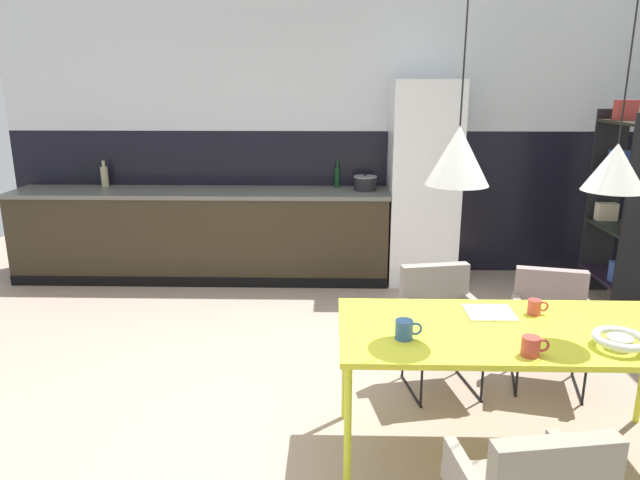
{
  "coord_description": "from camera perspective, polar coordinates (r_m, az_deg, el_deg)",
  "views": [
    {
      "loc": [
        0.06,
        -2.98,
        1.96
      ],
      "look_at": [
        -0.03,
        0.87,
        0.91
      ],
      "focal_mm": 32.53,
      "sensor_mm": 36.0,
      "label": 1
    }
  ],
  "objects": [
    {
      "name": "back_wall_splashback_dark",
      "position": [
        6.17,
        0.82,
        3.85
      ],
      "size": [
        6.62,
        0.12,
        1.48
      ],
      "primitive_type": "cube",
      "color": "black",
      "rests_on": "ground"
    },
    {
      "name": "armchair_head_of_table",
      "position": [
        3.88,
        11.71,
        -6.9
      ],
      "size": [
        0.56,
        0.55,
        0.8
      ],
      "rotation": [
        0.0,
        0.0,
        3.33
      ],
      "color": "gray",
      "rests_on": "ground"
    },
    {
      "name": "back_wall_panel_upper",
      "position": [
        6.05,
        0.88,
        17.71
      ],
      "size": [
        6.62,
        0.12,
        1.48
      ],
      "primitive_type": "cube",
      "color": "silver",
      "rests_on": "back_wall_splashback_dark"
    },
    {
      "name": "open_book",
      "position": [
        3.28,
        16.35,
        -6.9
      ],
      "size": [
        0.25,
        0.23,
        0.02
      ],
      "color": "white",
      "rests_on": "dining_table"
    },
    {
      "name": "mug_tall_blue",
      "position": [
        2.87,
        8.34,
        -8.71
      ],
      "size": [
        0.13,
        0.09,
        0.1
      ],
      "color": "#335B93",
      "rests_on": "dining_table"
    },
    {
      "name": "armchair_far_side",
      "position": [
        4.14,
        21.76,
        -6.78
      ],
      "size": [
        0.57,
        0.56,
        0.75
      ],
      "rotation": [
        0.0,
        0.0,
        2.92
      ],
      "color": "gray",
      "rests_on": "ground"
    },
    {
      "name": "open_shelf_unit",
      "position": [
        5.76,
        27.45,
        3.18
      ],
      "size": [
        0.3,
        0.73,
        1.81
      ],
      "rotation": [
        0.0,
        0.0,
        -1.57
      ],
      "color": "black",
      "rests_on": "ground"
    },
    {
      "name": "fruit_bowl",
      "position": [
        3.09,
        27.41,
        -8.7
      ],
      "size": [
        0.25,
        0.25,
        0.07
      ],
      "color": "silver",
      "rests_on": "dining_table"
    },
    {
      "name": "bottle_vinegar_dark",
      "position": [
        5.99,
        1.7,
        6.26
      ],
      "size": [
        0.06,
        0.06,
        0.28
      ],
      "color": "#0F3319",
      "rests_on": "kitchen_counter"
    },
    {
      "name": "refrigerator_column",
      "position": [
        5.83,
        10.08,
        5.5
      ],
      "size": [
        0.66,
        0.6,
        1.99
      ],
      "primitive_type": "cube",
      "color": "silver",
      "rests_on": "ground"
    },
    {
      "name": "dining_table",
      "position": [
        3.16,
        18.9,
        -8.98
      ],
      "size": [
        1.82,
        0.81,
        0.75
      ],
      "color": "yellow",
      "rests_on": "ground"
    },
    {
      "name": "mug_short_terracotta",
      "position": [
        3.34,
        20.4,
        -6.2
      ],
      "size": [
        0.11,
        0.07,
        0.08
      ],
      "color": "#B23D33",
      "rests_on": "dining_table"
    },
    {
      "name": "mug_white_ceramic",
      "position": [
        2.85,
        20.08,
        -9.79
      ],
      "size": [
        0.13,
        0.08,
        0.09
      ],
      "color": "#B23D33",
      "rests_on": "dining_table"
    },
    {
      "name": "ground_plane",
      "position": [
        3.57,
        0.2,
        -18.08
      ],
      "size": [
        8.6,
        8.6,
        0.0
      ],
      "primitive_type": "plane",
      "color": "tan"
    },
    {
      "name": "pendant_lamp_over_table_far",
      "position": [
        3.04,
        27.07,
        6.45
      ],
      "size": [
        0.29,
        0.29,
        1.44
      ],
      "color": "black"
    },
    {
      "name": "cooking_pot",
      "position": [
        5.83,
        4.46,
        5.61
      ],
      "size": [
        0.23,
        0.23,
        0.17
      ],
      "color": "black",
      "rests_on": "kitchen_counter"
    },
    {
      "name": "kitchen_counter",
      "position": [
        6.03,
        -11.53,
        0.53
      ],
      "size": [
        3.77,
        0.63,
        0.92
      ],
      "color": "#2F2619",
      "rests_on": "ground"
    },
    {
      "name": "bottle_wine_green",
      "position": [
        6.42,
        -20.44,
        5.93
      ],
      "size": [
        0.07,
        0.07,
        0.27
      ],
      "color": "tan",
      "rests_on": "kitchen_counter"
    },
    {
      "name": "pendant_lamp_over_table_near",
      "position": [
        2.8,
        13.45,
        8.1
      ],
      "size": [
        0.3,
        0.3,
        1.42
      ],
      "color": "black"
    }
  ]
}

